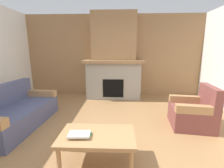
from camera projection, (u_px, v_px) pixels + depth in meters
name	position (u px, v px, depth m)	size (l,w,h in m)	color
ground	(109.00, 140.00, 2.67)	(9.00, 9.00, 0.00)	olive
wall_back_wood_panel	(114.00, 56.00, 5.31)	(6.00, 0.12, 2.70)	#997047
fireplace	(114.00, 62.00, 4.99)	(1.90, 0.82, 2.70)	gray
couch	(16.00, 113.00, 3.12)	(0.92, 1.84, 0.85)	#474C6B
armchair	(193.00, 112.00, 3.12)	(0.85, 0.85, 0.85)	brown
coffee_table	(97.00, 138.00, 2.06)	(1.00, 0.60, 0.43)	#A87A4C
book_stack_near_edge	(80.00, 135.00, 2.00)	(0.30, 0.22, 0.05)	#3D7F4C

